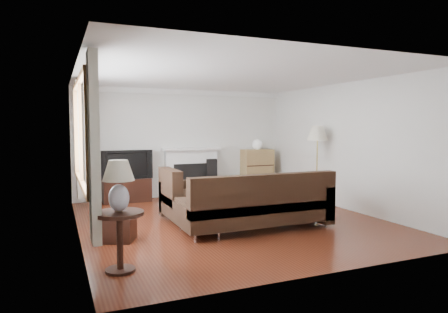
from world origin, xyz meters
name	(u,v)px	position (x,y,z in m)	size (l,w,h in m)	color
room	(231,149)	(0.00, 0.00, 1.25)	(5.10, 5.60, 2.54)	#592313
window	(81,133)	(-2.45, -0.20, 1.55)	(0.12, 2.74, 1.54)	olive
curtain_near	(94,148)	(-2.40, -1.72, 1.40)	(0.10, 0.35, 2.10)	beige
curtain_far	(79,140)	(-2.40, 1.32, 1.40)	(0.10, 0.35, 2.10)	beige
fireplace	(191,172)	(0.15, 2.64, 0.57)	(1.40, 0.26, 1.15)	white
tv_stand	(127,190)	(-1.38, 2.49, 0.25)	(1.02, 0.46, 0.51)	black
television	(126,164)	(-1.38, 2.49, 0.82)	(1.09, 0.14, 0.63)	black
speaker_left	(142,181)	(-1.05, 2.55, 0.42)	(0.23, 0.28, 0.84)	black
speaker_right	(211,177)	(0.63, 2.55, 0.44)	(0.24, 0.29, 0.87)	black
bookshelf	(257,171)	(1.84, 2.53, 0.54)	(0.78, 0.37, 1.07)	#9B7B48
globe_lamp	(257,145)	(1.84, 2.53, 1.19)	(0.25, 0.25, 0.25)	white
sectional_sofa	(255,202)	(0.12, -0.67, 0.43)	(2.66, 1.94, 0.86)	black
coffee_table	(217,200)	(0.07, 0.79, 0.22)	(1.11, 0.60, 0.43)	olive
footstool	(119,228)	(-1.98, -0.51, 0.18)	(0.42, 0.42, 0.36)	black
floor_lamp	(317,165)	(2.22, 0.57, 0.83)	(0.43, 0.43, 1.66)	#B0983D
side_table	(120,242)	(-2.15, -1.77, 0.34)	(0.55, 0.55, 0.68)	black
table_lamp	(119,186)	(-2.15, -1.77, 0.97)	(0.35, 0.35, 0.57)	silver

